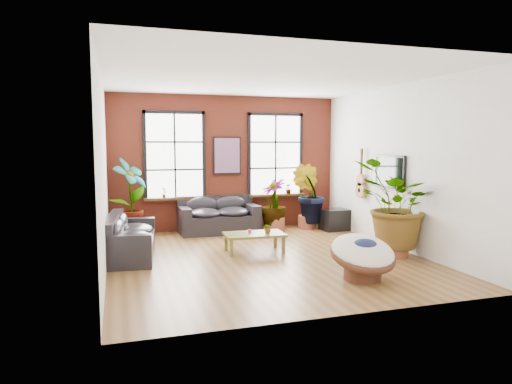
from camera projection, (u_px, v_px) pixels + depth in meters
room at (263, 169)px, 9.03m from camera, size 6.04×6.54×3.54m
sofa_back at (218, 216)px, 11.66m from camera, size 2.02×1.02×0.92m
sofa_left at (128, 238)px, 9.08m from camera, size 1.11×2.20×0.84m
coffee_table at (254, 235)px, 9.50m from camera, size 1.26×0.75×0.48m
papasan_chair at (363, 255)px, 7.56m from camera, size 1.09×1.11×0.81m
poster at (227, 156)px, 11.90m from camera, size 0.74×0.06×0.98m
tv_wall_unit at (379, 175)px, 10.34m from camera, size 0.13×1.86×1.20m
media_box at (335, 220)px, 11.94m from camera, size 0.70×0.60×0.55m
pot_back_left at (131, 230)px, 10.89m from camera, size 0.63×0.63×0.38m
pot_back_right at (307, 222)px, 12.21m from camera, size 0.56×0.56×0.34m
pot_right_wall at (394, 246)px, 9.14m from camera, size 0.69×0.69×0.41m
pot_mid at (275, 224)px, 11.79m from camera, size 0.66×0.66×0.38m
floor_plant_back_left at (131, 195)px, 10.83m from camera, size 1.10×1.12×1.78m
floor_plant_back_right at (308, 194)px, 12.12m from camera, size 1.11×1.10×1.57m
floor_plant_right_wall at (397, 205)px, 9.03m from camera, size 2.04×1.94×1.78m
floor_plant_mid at (273, 203)px, 11.73m from camera, size 0.86×0.86×1.22m
table_plant at (268, 228)px, 9.44m from camera, size 0.26×0.25×0.24m
sill_plant_left at (164, 192)px, 11.46m from camera, size 0.17×0.17×0.27m
sill_plant_right at (288, 189)px, 12.44m from camera, size 0.19×0.19×0.27m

